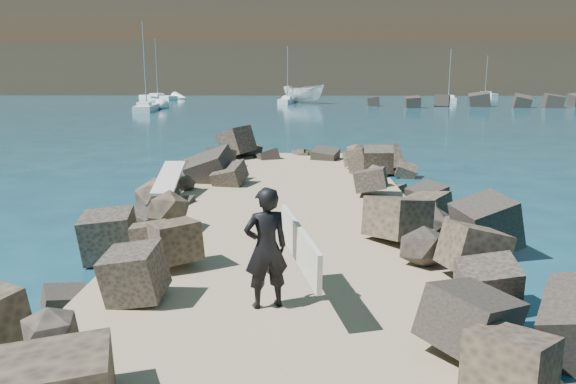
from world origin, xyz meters
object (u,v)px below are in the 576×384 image
(boat_imported, at_px, (304,94))
(sailboat_b, at_px, (288,101))
(surfboard_resting, at_px, (169,182))
(surfer_with_board, at_px, (271,247))

(boat_imported, xyz_separation_m, sailboat_b, (-2.10, -0.68, -0.88))
(surfboard_resting, xyz_separation_m, surfer_with_board, (2.99, -6.80, 0.41))
(surfboard_resting, relative_size, sailboat_b, 0.29)
(sailboat_b, bearing_deg, surfboard_resting, -91.45)
(surfer_with_board, bearing_deg, sailboat_b, 91.27)
(surfboard_resting, relative_size, surfer_with_board, 1.07)
(surfer_with_board, relative_size, sailboat_b, 0.28)
(surfboard_resting, distance_m, sailboat_b, 60.10)
(surfboard_resting, xyz_separation_m, boat_imported, (3.62, 60.76, 0.19))
(boat_imported, xyz_separation_m, surfer_with_board, (-0.63, -67.56, 0.22))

